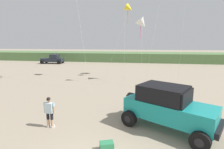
{
  "coord_description": "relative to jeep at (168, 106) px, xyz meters",
  "views": [
    {
      "loc": [
        1.5,
        -4.51,
        4.41
      ],
      "look_at": [
        -0.11,
        4.84,
        2.68
      ],
      "focal_mm": 27.92,
      "sensor_mm": 36.0,
      "label": 1
    }
  ],
  "objects": [
    {
      "name": "dune_ridge",
      "position": [
        -4.73,
        34.78,
        -0.18
      ],
      "size": [
        90.0,
        9.69,
        2.04
      ],
      "primitive_type": "cube",
      "color": "#567A47",
      "rests_on": "ground_plane"
    },
    {
      "name": "jeep",
      "position": [
        0.0,
        0.0,
        0.0
      ],
      "size": [
        4.98,
        4.2,
        2.26
      ],
      "color": "teal",
      "rests_on": "ground_plane"
    },
    {
      "name": "distant_pickup",
      "position": [
        -20.31,
        25.97,
        -0.26
      ],
      "size": [
        4.73,
        2.69,
        1.98
      ],
      "color": "#1E232D",
      "rests_on": "ground_plane"
    },
    {
      "name": "kite_pink_ribbon",
      "position": [
        -1.48,
        11.41,
        5.32
      ],
      "size": [
        1.82,
        4.79,
        7.31
      ],
      "color": "white",
      "rests_on": "ground_plane"
    },
    {
      "name": "cooler_box",
      "position": [
        -2.71,
        -2.43,
        -1.01
      ],
      "size": [
        0.65,
        0.53,
        0.38
      ],
      "primitive_type": "cube",
      "rotation": [
        0.0,
        0.0,
        0.35
      ],
      "color": "#2D7F51",
      "rests_on": "ground_plane"
    },
    {
      "name": "person_watching",
      "position": [
        -6.05,
        -0.96,
        -0.26
      ],
      "size": [
        0.62,
        0.31,
        1.67
      ],
      "color": "tan",
      "rests_on": "ground_plane"
    },
    {
      "name": "kite_black_sled",
      "position": [
        -2.82,
        9.81,
        6.65
      ],
      "size": [
        3.1,
        1.61,
        8.38
      ],
      "color": "yellow",
      "rests_on": "ground_plane"
    }
  ]
}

